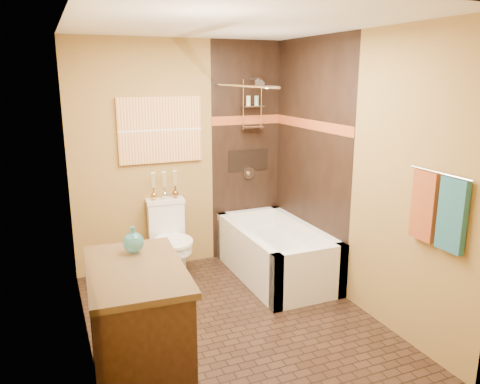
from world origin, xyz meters
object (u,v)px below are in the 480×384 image
sunset_painting (160,130)px  bathtub (275,256)px  toilet (171,239)px  vanity (137,329)px

sunset_painting → bathtub: (1.03, -0.73, -1.33)m
toilet → vanity: (-0.69, -1.77, 0.04)m
sunset_painting → bathtub: bearing=-35.0°
sunset_painting → vanity: bearing=-108.7°
toilet → bathtub: bearing=-19.6°
sunset_painting → toilet: 1.17m
bathtub → toilet: 1.15m
bathtub → toilet: (-1.03, 0.46, 0.19)m
bathtub → vanity: (-1.72, -1.32, 0.23)m
sunset_painting → toilet: sunset_painting is taller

